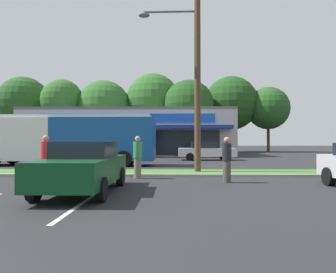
# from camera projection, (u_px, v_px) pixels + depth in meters

# --- Properties ---
(grass_median) EXTENTS (56.00, 2.20, 0.12)m
(grass_median) POSITION_uv_depth(u_px,v_px,m) (107.00, 173.00, 14.61)
(grass_median) COLOR #427A2D
(grass_median) RESTS_ON ground_plane
(curb_lip) EXTENTS (56.00, 0.24, 0.12)m
(curb_lip) POSITION_uv_depth(u_px,v_px,m) (101.00, 175.00, 13.39)
(curb_lip) COLOR #99968C
(curb_lip) RESTS_ON ground_plane
(parking_stripe_2) EXTENTS (0.12, 4.80, 0.01)m
(parking_stripe_2) POSITION_uv_depth(u_px,v_px,m) (86.00, 200.00, 7.95)
(parking_stripe_2) COLOR silver
(parking_stripe_2) RESTS_ON ground_plane
(storefront_building) EXTENTS (22.79, 13.50, 5.12)m
(storefront_building) POSITION_uv_depth(u_px,v_px,m) (133.00, 133.00, 36.74)
(storefront_building) COLOR #BCB7AD
(storefront_building) RESTS_ON ground_plane
(tree_far_left) EXTENTS (7.92, 7.92, 11.69)m
(tree_far_left) POSITION_uv_depth(u_px,v_px,m) (24.00, 102.00, 47.47)
(tree_far_left) COLOR #473323
(tree_far_left) RESTS_ON ground_plane
(tree_left) EXTENTS (6.04, 6.04, 10.64)m
(tree_left) POSITION_uv_depth(u_px,v_px,m) (62.00, 100.00, 44.29)
(tree_left) COLOR #473323
(tree_left) RESTS_ON ground_plane
(tree_mid_left) EXTENTS (7.93, 7.93, 10.71)m
(tree_mid_left) POSITION_uv_depth(u_px,v_px,m) (104.00, 107.00, 45.45)
(tree_mid_left) COLOR #473323
(tree_mid_left) RESTS_ON ground_plane
(tree_mid) EXTENTS (8.14, 8.14, 11.92)m
(tree_mid) POSITION_uv_depth(u_px,v_px,m) (153.00, 100.00, 46.29)
(tree_mid) COLOR #473323
(tree_mid) RESTS_ON ground_plane
(tree_mid_right) EXTENTS (7.25, 7.25, 10.40)m
(tree_mid_right) POSITION_uv_depth(u_px,v_px,m) (189.00, 105.00, 43.47)
(tree_mid_right) COLOR #473323
(tree_mid_right) RESTS_ON ground_plane
(tree_right) EXTENTS (8.30, 8.30, 11.64)m
(tree_right) POSITION_uv_depth(u_px,v_px,m) (231.00, 103.00, 47.03)
(tree_right) COLOR #473323
(tree_right) RESTS_ON ground_plane
(tree_far_right) EXTENTS (6.45, 6.45, 9.88)m
(tree_far_right) POSITION_uv_depth(u_px,v_px,m) (268.00, 108.00, 46.26)
(tree_far_right) COLOR #473323
(tree_far_right) RESTS_ON ground_plane
(utility_pole) EXTENTS (3.03, 2.40, 10.94)m
(utility_pole) POSITION_uv_depth(u_px,v_px,m) (195.00, 53.00, 14.71)
(utility_pole) COLOR #4C3826
(utility_pole) RESTS_ON ground_plane
(city_bus) EXTENTS (11.78, 2.88, 3.25)m
(city_bus) POSITION_uv_depth(u_px,v_px,m) (65.00, 138.00, 19.80)
(city_bus) COLOR #144793
(city_bus) RESTS_ON ground_plane
(car_0) EXTENTS (4.41, 1.93, 1.54)m
(car_0) POSITION_uv_depth(u_px,v_px,m) (76.00, 150.00, 26.58)
(car_0) COLOR slate
(car_0) RESTS_ON ground_plane
(car_3) EXTENTS (4.68, 1.98, 1.55)m
(car_3) POSITION_uv_depth(u_px,v_px,m) (206.00, 151.00, 25.42)
(car_3) COLOR silver
(car_3) RESTS_ON ground_plane
(car_5) EXTENTS (1.95, 4.62, 1.54)m
(car_5) POSITION_uv_depth(u_px,v_px,m) (84.00, 166.00, 9.26)
(car_5) COLOR #0C3F1E
(car_5) RESTS_ON ground_plane
(pedestrian_near_bench) EXTENTS (0.36, 0.36, 1.78)m
(pedestrian_near_bench) POSITION_uv_depth(u_px,v_px,m) (138.00, 157.00, 12.77)
(pedestrian_near_bench) COLOR #726651
(pedestrian_near_bench) RESTS_ON ground_plane
(pedestrian_by_pole) EXTENTS (0.36, 0.36, 1.79)m
(pedestrian_by_pole) POSITION_uv_depth(u_px,v_px,m) (46.00, 158.00, 11.71)
(pedestrian_by_pole) COLOR black
(pedestrian_by_pole) RESTS_ON ground_plane
(pedestrian_mid) EXTENTS (0.35, 0.35, 1.72)m
(pedestrian_mid) POSITION_uv_depth(u_px,v_px,m) (227.00, 160.00, 11.48)
(pedestrian_mid) COLOR #47423D
(pedestrian_mid) RESTS_ON ground_plane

